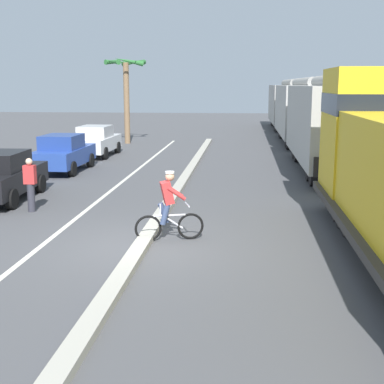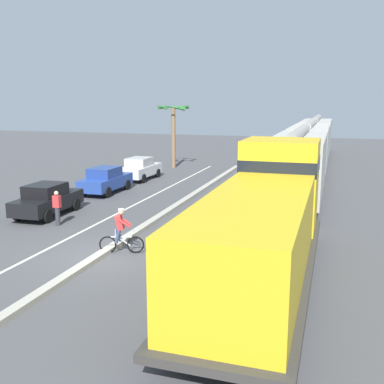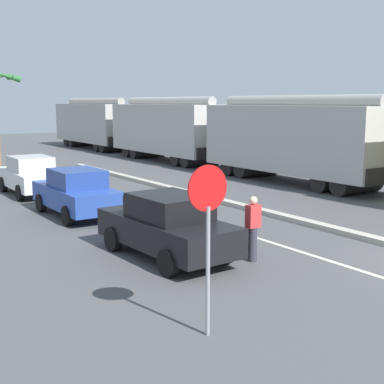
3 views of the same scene
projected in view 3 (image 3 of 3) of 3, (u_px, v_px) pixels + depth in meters
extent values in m
cube|color=#B2AD9E|center=(288.00, 218.00, 17.68)|extent=(0.36, 36.00, 0.16)
cube|color=silver|center=(231.00, 230.00, 16.37)|extent=(0.14, 36.00, 0.01)
cube|color=#B3B0A8|center=(295.00, 138.00, 25.50)|extent=(2.90, 10.40, 3.10)
cylinder|color=#98968F|center=(296.00, 102.00, 25.21)|extent=(0.60, 9.88, 0.60)
cube|color=black|center=(227.00, 154.00, 29.99)|extent=(2.61, 0.10, 0.70)
cylinder|color=black|center=(244.00, 166.00, 28.86)|extent=(2.46, 0.90, 0.90)
cylinder|color=black|center=(257.00, 168.00, 27.96)|extent=(2.46, 0.90, 0.90)
cylinder|color=black|center=(337.00, 180.00, 23.59)|extent=(2.46, 0.90, 0.90)
cylinder|color=black|center=(357.00, 183.00, 22.69)|extent=(2.46, 0.90, 0.90)
cube|color=#B7B4AD|center=(168.00, 128.00, 34.98)|extent=(2.90, 10.40, 3.10)
cylinder|color=#9B9993|center=(168.00, 102.00, 34.69)|extent=(0.60, 9.88, 0.60)
cube|color=black|center=(131.00, 142.00, 39.47)|extent=(2.61, 0.10, 0.70)
cube|color=black|center=(215.00, 153.00, 30.89)|extent=(2.61, 0.10, 0.70)
cylinder|color=black|center=(141.00, 150.00, 38.34)|extent=(2.46, 0.90, 0.90)
cylinder|color=black|center=(148.00, 151.00, 37.44)|extent=(2.46, 0.90, 0.90)
cylinder|color=black|center=(191.00, 158.00, 33.07)|extent=(2.46, 0.90, 0.90)
cylinder|color=black|center=(201.00, 159.00, 32.17)|extent=(2.46, 0.90, 0.90)
cube|color=#AEABA3|center=(95.00, 123.00, 44.46)|extent=(2.90, 10.40, 3.10)
cylinder|color=gray|center=(94.00, 102.00, 44.17)|extent=(0.60, 9.88, 0.60)
cube|color=black|center=(72.00, 134.00, 48.95)|extent=(2.61, 0.10, 0.70)
cube|color=black|center=(124.00, 141.00, 40.36)|extent=(2.61, 0.10, 0.70)
cylinder|color=black|center=(78.00, 140.00, 47.82)|extent=(2.46, 0.90, 0.90)
cylinder|color=black|center=(83.00, 141.00, 46.92)|extent=(2.46, 0.90, 0.90)
cylinder|color=black|center=(110.00, 145.00, 42.55)|extent=(2.46, 0.90, 0.90)
cylinder|color=black|center=(116.00, 146.00, 41.65)|extent=(2.46, 0.90, 0.90)
cube|color=black|center=(166.00, 231.00, 13.38)|extent=(1.87, 4.27, 0.70)
cube|color=black|center=(169.00, 207.00, 13.15)|extent=(1.58, 1.96, 0.60)
cube|color=#1E232D|center=(148.00, 203.00, 13.96)|extent=(1.43, 0.18, 0.51)
cylinder|color=black|center=(113.00, 239.00, 14.00)|extent=(0.25, 0.65, 0.64)
cylinder|color=black|center=(165.00, 230.00, 14.95)|extent=(0.25, 0.65, 0.64)
cylinder|color=black|center=(168.00, 263.00, 11.93)|extent=(0.25, 0.65, 0.64)
cylinder|color=black|center=(224.00, 251.00, 12.88)|extent=(0.25, 0.65, 0.64)
cube|color=#28479E|center=(76.00, 196.00, 18.30)|extent=(1.72, 4.21, 0.70)
cube|color=navy|center=(77.00, 178.00, 18.06)|extent=(1.51, 1.91, 0.60)
cube|color=#1E232D|center=(66.00, 176.00, 18.89)|extent=(1.43, 0.13, 0.51)
cylinder|color=black|center=(41.00, 203.00, 18.98)|extent=(0.22, 0.64, 0.64)
cylinder|color=black|center=(84.00, 198.00, 19.86)|extent=(0.22, 0.64, 0.64)
cylinder|color=black|center=(68.00, 216.00, 16.84)|extent=(0.22, 0.64, 0.64)
cylinder|color=black|center=(114.00, 210.00, 17.73)|extent=(0.22, 0.64, 0.64)
cube|color=silver|center=(30.00, 179.00, 22.53)|extent=(1.77, 4.23, 0.70)
cube|color=beige|center=(31.00, 164.00, 22.30)|extent=(1.53, 1.93, 0.60)
cube|color=#1E232D|center=(24.00, 163.00, 23.14)|extent=(1.43, 0.14, 0.51)
cylinder|color=black|center=(3.00, 184.00, 23.23)|extent=(0.23, 0.64, 0.64)
cylinder|color=black|center=(40.00, 181.00, 24.10)|extent=(0.23, 0.64, 0.64)
cylinder|color=black|center=(20.00, 193.00, 21.08)|extent=(0.23, 0.64, 0.64)
cylinder|color=black|center=(60.00, 189.00, 21.95)|extent=(0.23, 0.64, 0.64)
cylinder|color=gray|center=(208.00, 272.00, 8.80)|extent=(0.07, 0.07, 2.20)
cylinder|color=red|center=(208.00, 188.00, 8.58)|extent=(0.76, 0.03, 0.76)
cylinder|color=white|center=(207.00, 188.00, 8.59)|extent=(0.48, 0.02, 0.48)
cone|color=#2D7033|center=(11.00, 76.00, 27.50)|extent=(0.57, 1.83, 0.33)
cone|color=#2D7033|center=(5.00, 75.00, 26.66)|extent=(1.79, 1.06, 0.62)
cylinder|color=#33333D|center=(253.00, 244.00, 13.07)|extent=(0.22, 0.22, 0.85)
cube|color=red|center=(253.00, 216.00, 12.95)|extent=(0.34, 0.22, 0.56)
sphere|color=beige|center=(253.00, 200.00, 12.89)|extent=(0.20, 0.20, 0.20)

